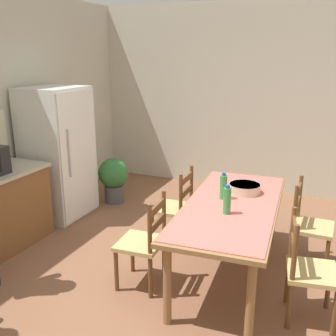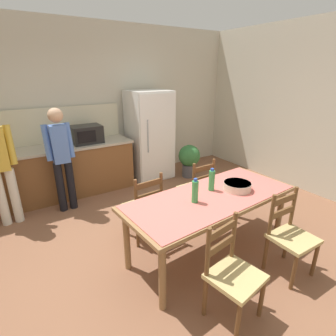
{
  "view_description": "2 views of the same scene",
  "coord_description": "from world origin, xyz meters",
  "px_view_note": "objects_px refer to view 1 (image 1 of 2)",
  "views": [
    {
      "loc": [
        -2.92,
        -1.16,
        2.15
      ],
      "look_at": [
        0.31,
        0.24,
        1.11
      ],
      "focal_mm": 42.0,
      "sensor_mm": 36.0,
      "label": 1
    },
    {
      "loc": [
        -1.29,
        -2.29,
        2.07
      ],
      "look_at": [
        0.23,
        0.1,
        1.02
      ],
      "focal_mm": 28.0,
      "sensor_mm": 36.0,
      "label": 2
    }
  ],
  "objects_px": {
    "chair_side_near_right": "(309,225)",
    "potted_plant": "(113,177)",
    "dining_table": "(231,211)",
    "serving_bowl": "(245,188)",
    "bottle_off_centre": "(223,187)",
    "bottle_near_centre": "(227,200)",
    "chair_side_far_right": "(175,208)",
    "refrigerator": "(58,153)",
    "chair_side_near_left": "(308,270)",
    "chair_side_far_left": "(144,243)"
  },
  "relations": [
    {
      "from": "refrigerator",
      "to": "bottle_near_centre",
      "type": "distance_m",
      "value": 2.67
    },
    {
      "from": "refrigerator",
      "to": "serving_bowl",
      "type": "height_order",
      "value": "refrigerator"
    },
    {
      "from": "bottle_off_centre",
      "to": "chair_side_near_left",
      "type": "height_order",
      "value": "bottle_off_centre"
    },
    {
      "from": "chair_side_near_right",
      "to": "chair_side_near_left",
      "type": "distance_m",
      "value": 0.92
    },
    {
      "from": "chair_side_far_right",
      "to": "chair_side_far_left",
      "type": "xyz_separation_m",
      "value": [
        -0.91,
        -0.06,
        0.0
      ]
    },
    {
      "from": "chair_side_far_left",
      "to": "chair_side_far_right",
      "type": "bearing_deg",
      "value": 179.81
    },
    {
      "from": "refrigerator",
      "to": "chair_side_near_left",
      "type": "xyz_separation_m",
      "value": [
        -1.01,
        -3.27,
        -0.42
      ]
    },
    {
      "from": "chair_side_near_right",
      "to": "chair_side_near_left",
      "type": "xyz_separation_m",
      "value": [
        -0.92,
        -0.06,
        0.0
      ]
    },
    {
      "from": "potted_plant",
      "to": "dining_table",
      "type": "bearing_deg",
      "value": -121.31
    },
    {
      "from": "bottle_near_centre",
      "to": "serving_bowl",
      "type": "bearing_deg",
      "value": -2.21
    },
    {
      "from": "dining_table",
      "to": "chair_side_far_left",
      "type": "distance_m",
      "value": 0.89
    },
    {
      "from": "bottle_near_centre",
      "to": "potted_plant",
      "type": "relative_size",
      "value": 0.4
    },
    {
      "from": "bottle_off_centre",
      "to": "potted_plant",
      "type": "distance_m",
      "value": 2.35
    },
    {
      "from": "dining_table",
      "to": "chair_side_near_right",
      "type": "xyz_separation_m",
      "value": [
        0.51,
        -0.69,
        -0.24
      ]
    },
    {
      "from": "bottle_near_centre",
      "to": "chair_side_near_right",
      "type": "distance_m",
      "value": 1.11
    },
    {
      "from": "bottle_near_centre",
      "to": "chair_side_far_left",
      "type": "bearing_deg",
      "value": 109.5
    },
    {
      "from": "dining_table",
      "to": "potted_plant",
      "type": "bearing_deg",
      "value": 58.69
    },
    {
      "from": "dining_table",
      "to": "chair_side_far_left",
      "type": "relative_size",
      "value": 2.28
    },
    {
      "from": "bottle_near_centre",
      "to": "chair_side_near_left",
      "type": "relative_size",
      "value": 0.3
    },
    {
      "from": "dining_table",
      "to": "serving_bowl",
      "type": "xyz_separation_m",
      "value": [
        0.36,
        -0.04,
        0.13
      ]
    },
    {
      "from": "dining_table",
      "to": "serving_bowl",
      "type": "distance_m",
      "value": 0.38
    },
    {
      "from": "refrigerator",
      "to": "dining_table",
      "type": "relative_size",
      "value": 0.83
    },
    {
      "from": "dining_table",
      "to": "chair_side_far_left",
      "type": "bearing_deg",
      "value": 126.08
    },
    {
      "from": "chair_side_near_right",
      "to": "chair_side_far_left",
      "type": "bearing_deg",
      "value": 127.38
    },
    {
      "from": "chair_side_far_right",
      "to": "chair_side_near_left",
      "type": "bearing_deg",
      "value": 60.0
    },
    {
      "from": "serving_bowl",
      "to": "chair_side_near_left",
      "type": "distance_m",
      "value": 1.11
    },
    {
      "from": "dining_table",
      "to": "bottle_off_centre",
      "type": "distance_m",
      "value": 0.25
    },
    {
      "from": "bottle_near_centre",
      "to": "chair_side_far_left",
      "type": "height_order",
      "value": "bottle_near_centre"
    },
    {
      "from": "dining_table",
      "to": "potted_plant",
      "type": "height_order",
      "value": "dining_table"
    },
    {
      "from": "chair_side_far_right",
      "to": "chair_side_far_left",
      "type": "height_order",
      "value": "same"
    },
    {
      "from": "serving_bowl",
      "to": "potted_plant",
      "type": "height_order",
      "value": "serving_bowl"
    },
    {
      "from": "refrigerator",
      "to": "chair_side_near_right",
      "type": "bearing_deg",
      "value": -91.67
    },
    {
      "from": "chair_side_far_right",
      "to": "bottle_near_centre",
      "type": "bearing_deg",
      "value": 47.91
    },
    {
      "from": "potted_plant",
      "to": "refrigerator",
      "type": "bearing_deg",
      "value": 147.38
    },
    {
      "from": "dining_table",
      "to": "chair_side_far_left",
      "type": "xyz_separation_m",
      "value": [
        -0.5,
        0.69,
        -0.24
      ]
    },
    {
      "from": "serving_bowl",
      "to": "chair_side_near_left",
      "type": "bearing_deg",
      "value": -137.17
    },
    {
      "from": "refrigerator",
      "to": "potted_plant",
      "type": "bearing_deg",
      "value": -32.62
    },
    {
      "from": "bottle_off_centre",
      "to": "chair_side_far_left",
      "type": "relative_size",
      "value": 0.3
    },
    {
      "from": "serving_bowl",
      "to": "chair_side_near_left",
      "type": "xyz_separation_m",
      "value": [
        -0.77,
        -0.71,
        -0.37
      ]
    },
    {
      "from": "dining_table",
      "to": "potted_plant",
      "type": "relative_size",
      "value": 3.12
    },
    {
      "from": "chair_side_near_right",
      "to": "chair_side_far_right",
      "type": "relative_size",
      "value": 1.0
    },
    {
      "from": "chair_side_far_right",
      "to": "chair_side_near_right",
      "type": "bearing_deg",
      "value": 92.48
    },
    {
      "from": "bottle_near_centre",
      "to": "potted_plant",
      "type": "xyz_separation_m",
      "value": [
        1.52,
        2.11,
        -0.5
      ]
    },
    {
      "from": "bottle_near_centre",
      "to": "bottle_off_centre",
      "type": "xyz_separation_m",
      "value": [
        0.35,
        0.13,
        0.0
      ]
    },
    {
      "from": "chair_side_near_right",
      "to": "potted_plant",
      "type": "distance_m",
      "value": 2.88
    },
    {
      "from": "chair_side_near_right",
      "to": "potted_plant",
      "type": "bearing_deg",
      "value": 75.84
    },
    {
      "from": "bottle_near_centre",
      "to": "dining_table",
      "type": "bearing_deg",
      "value": 3.86
    },
    {
      "from": "chair_side_far_right",
      "to": "chair_side_near_left",
      "type": "height_order",
      "value": "same"
    },
    {
      "from": "chair_side_far_left",
      "to": "chair_side_near_left",
      "type": "xyz_separation_m",
      "value": [
        0.09,
        -1.44,
        0.0
      ]
    },
    {
      "from": "bottle_near_centre",
      "to": "refrigerator",
      "type": "bearing_deg",
      "value": 71.39
    }
  ]
}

